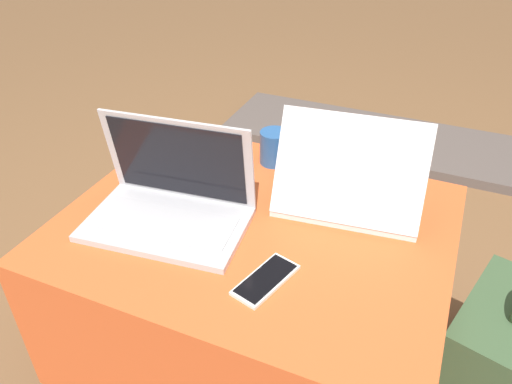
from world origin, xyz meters
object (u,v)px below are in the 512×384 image
laptop_far (349,188)px  cell_phone (266,280)px  backpack (497,377)px  coffee_mug (276,148)px  laptop_near (171,202)px

laptop_far → cell_phone: laptop_far is taller
backpack → coffee_mug: size_ratio=3.93×
laptop_far → cell_phone: size_ratio=2.24×
coffee_mug → laptop_far: bearing=-26.7°
laptop_near → coffee_mug: laptop_near is taller
cell_phone → laptop_far: bearing=-88.1°
backpack → coffee_mug: coffee_mug is taller
laptop_near → backpack: 0.87m
laptop_near → laptop_far: bearing=24.9°
laptop_near → coffee_mug: (0.13, 0.35, -0.00)m
cell_phone → backpack: (0.51, 0.18, -0.28)m
laptop_far → coffee_mug: 0.27m
laptop_far → cell_phone: 0.35m
backpack → laptop_near: bearing=110.9°
laptop_near → backpack: laptop_near is taller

